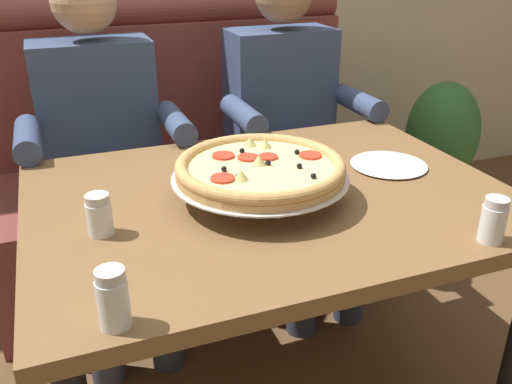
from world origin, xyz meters
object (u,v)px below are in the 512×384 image
shaker_parmesan (100,218)px  potted_plant (441,143)px  diner_right (290,116)px  pizza (260,169)px  diner_left (103,138)px  plate_near_left (389,163)px  shaker_oregano (493,223)px  booth_bench (188,178)px  shaker_pepper_flakes (113,303)px  dining_table (270,223)px

shaker_parmesan → potted_plant: 2.05m
diner_right → pizza: (-0.39, -0.67, 0.10)m
diner_left → plate_near_left: (0.74, -0.61, 0.03)m
plate_near_left → shaker_oregano: bearing=-94.7°
booth_bench → shaker_parmesan: bearing=-113.7°
shaker_parmesan → plate_near_left: shaker_parmesan is taller
shaker_pepper_flakes → shaker_oregano: 0.80m
plate_near_left → potted_plant: bearing=43.4°
pizza → diner_right: bearing=60.2°
pizza → shaker_oregano: (0.39, -0.38, -0.04)m
booth_bench → diner_left: diner_left is taller
dining_table → pizza: 0.17m
booth_bench → shaker_parmesan: (-0.43, -0.99, 0.37)m
plate_near_left → booth_bench: bearing=113.8°
pizza → shaker_parmesan: (-0.40, -0.05, -0.04)m
shaker_parmesan → plate_near_left: 0.83m
dining_table → diner_left: (-0.35, 0.66, 0.07)m
pizza → shaker_oregano: size_ratio=4.32×
booth_bench → dining_table: 0.95m
shaker_pepper_flakes → potted_plant: (1.76, 1.32, -0.39)m
dining_table → plate_near_left: (0.39, 0.05, 0.10)m
pizza → shaker_pepper_flakes: pizza is taller
diner_left → diner_right: 0.70m
dining_table → diner_right: bearing=61.9°
shaker_parmesan → pizza: bearing=6.8°
diner_right → dining_table: bearing=-118.1°
pizza → plate_near_left: (0.42, 0.07, -0.07)m
diner_left → diner_right: (0.70, 0.00, 0.00)m
dining_table → diner_right: size_ratio=0.95×
diner_left → shaker_parmesan: diner_left is taller
diner_right → shaker_oregano: size_ratio=12.50×
shaker_pepper_flakes → shaker_oregano: bearing=0.1°
dining_table → pizza: size_ratio=2.76×
diner_left → shaker_oregano: 1.27m
diner_left → shaker_parmesan: size_ratio=13.36×
dining_table → plate_near_left: bearing=7.1°
booth_bench → shaker_parmesan: 1.14m
diner_left → shaker_pepper_flakes: 1.06m
shaker_pepper_flakes → shaker_oregano: size_ratio=1.08×
shaker_parmesan → plate_near_left: (0.82, 0.11, -0.03)m
diner_left → plate_near_left: size_ratio=5.81×
booth_bench → shaker_pepper_flakes: booth_bench is taller
booth_bench → plate_near_left: booth_bench is taller
shaker_pepper_flakes → booth_bench: bearing=71.3°
pizza → shaker_parmesan: bearing=-173.2°
shaker_oregano → potted_plant: bearing=53.9°
dining_table → potted_plant: (1.31, 0.93, -0.26)m
plate_near_left → potted_plant: (0.93, 0.88, -0.35)m
potted_plant → booth_bench: bearing=-179.8°
booth_bench → plate_near_left: size_ratio=7.08×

